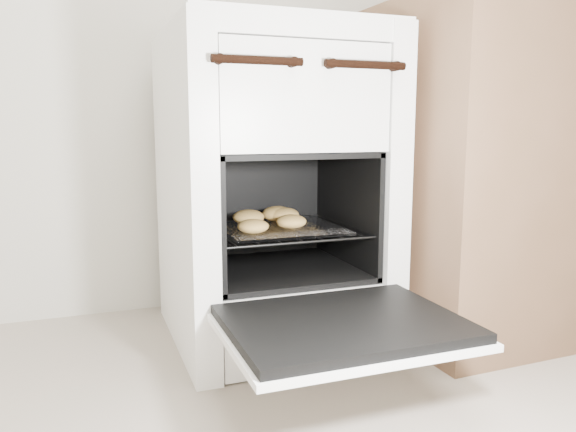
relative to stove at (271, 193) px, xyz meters
name	(u,v)px	position (x,y,z in m)	size (l,w,h in m)	color
stove	(271,193)	(0.00, 0.00, 0.00)	(0.55, 0.61, 0.85)	white
oven_door	(343,326)	(0.00, -0.46, -0.23)	(0.50, 0.39, 0.03)	black
oven_rack	(279,229)	(0.00, -0.06, -0.09)	(0.40, 0.39, 0.01)	black
foil_sheet	(281,229)	(0.00, -0.08, -0.09)	(0.31, 0.28, 0.01)	silver
baked_rolls	(271,218)	(-0.01, -0.04, -0.06)	(0.24, 0.24, 0.04)	tan
counter	(521,169)	(0.77, -0.11, 0.05)	(0.93, 0.62, 0.93)	brown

